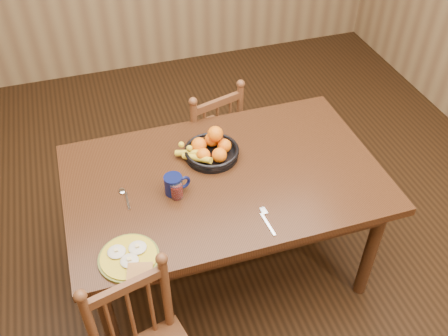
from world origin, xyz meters
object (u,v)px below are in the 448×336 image
object	(u,v)px
coffee_mug	(174,184)
dining_table	(224,187)
fruit_bowl	(211,150)
chair_far	(207,142)
breakfast_plate	(129,258)

from	to	relation	value
coffee_mug	dining_table	bearing A→B (deg)	8.64
coffee_mug	fruit_bowl	distance (m)	0.32
dining_table	coffee_mug	world-z (taller)	coffee_mug
chair_far	breakfast_plate	world-z (taller)	chair_far
breakfast_plate	coffee_mug	bearing A→B (deg)	50.69
dining_table	fruit_bowl	xyz separation A→B (m)	(-0.02, 0.16, 0.13)
dining_table	chair_far	distance (m)	0.72
breakfast_plate	fruit_bowl	bearing A→B (deg)	46.12
chair_far	fruit_bowl	xyz separation A→B (m)	(-0.12, -0.51, 0.37)
chair_far	breakfast_plate	bearing A→B (deg)	42.45
breakfast_plate	fruit_bowl	world-z (taller)	fruit_bowl
breakfast_plate	chair_far	bearing A→B (deg)	58.67
breakfast_plate	coffee_mug	world-z (taller)	coffee_mug
chair_far	coffee_mug	size ratio (longest dim) A/B	6.60
coffee_mug	fruit_bowl	size ratio (longest dim) A/B	0.41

